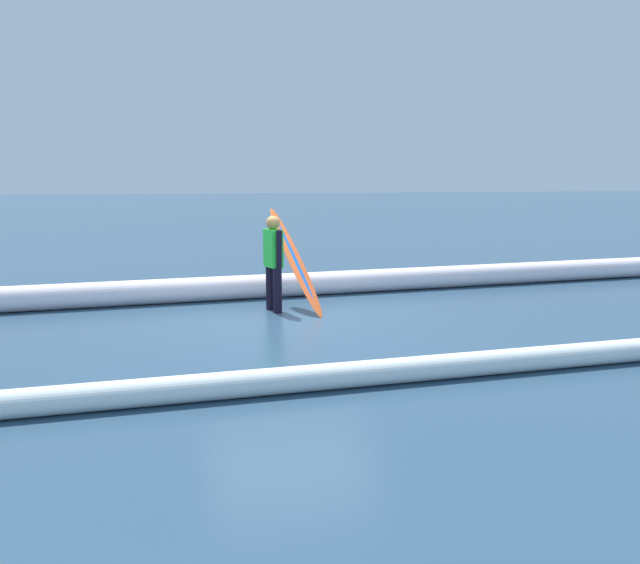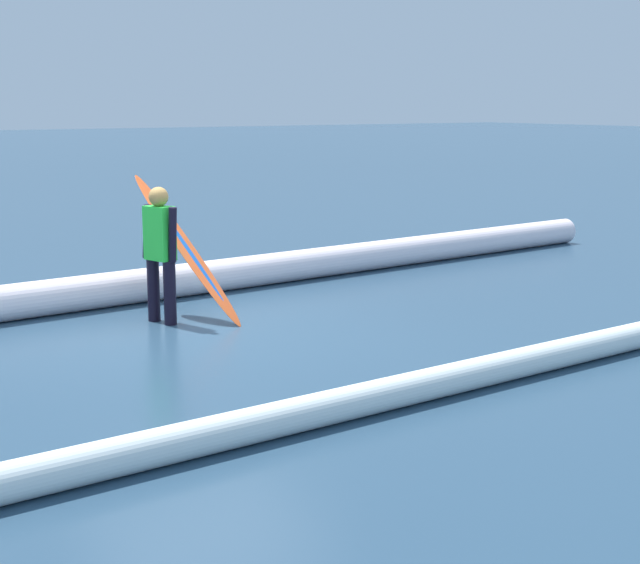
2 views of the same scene
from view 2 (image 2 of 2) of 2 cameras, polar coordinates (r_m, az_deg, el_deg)
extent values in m
plane|color=navy|center=(10.15, -7.19, -3.16)|extent=(151.06, 151.06, 0.00)
cylinder|color=black|center=(10.76, -10.14, -0.47)|extent=(0.14, 0.14, 0.72)
cylinder|color=black|center=(10.55, -9.17, -0.67)|extent=(0.14, 0.14, 0.72)
cube|color=#2DD83F|center=(10.54, -9.78, 2.96)|extent=(0.29, 0.38, 0.60)
sphere|color=#B88848|center=(10.49, -9.85, 5.16)|extent=(0.22, 0.22, 0.22)
cylinder|color=black|center=(10.70, -10.52, 3.06)|extent=(0.09, 0.18, 0.62)
cylinder|color=black|center=(10.38, -9.01, 2.86)|extent=(0.09, 0.15, 0.62)
ellipsoid|color=#E55926|center=(10.82, -8.18, 2.05)|extent=(0.78, 1.67, 1.63)
ellipsoid|color=blue|center=(10.82, -8.18, 2.07)|extent=(0.52, 1.31, 1.32)
cylinder|color=white|center=(11.18, -18.89, -1.25)|extent=(20.08, 1.85, 0.42)
cylinder|color=white|center=(7.88, 6.36, -6.30)|extent=(25.52, 1.34, 0.27)
camera|label=1|loc=(2.74, 58.80, -1.17)|focal=34.68mm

